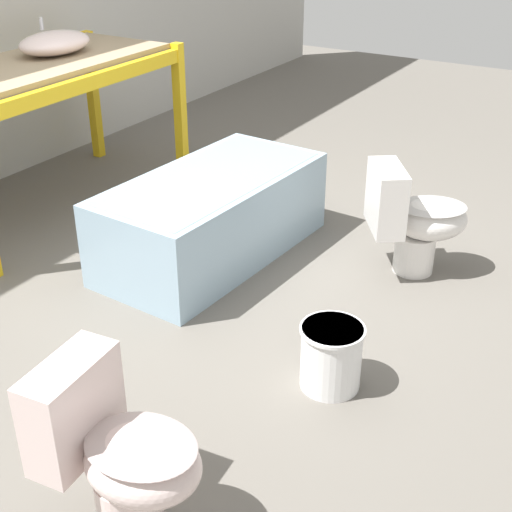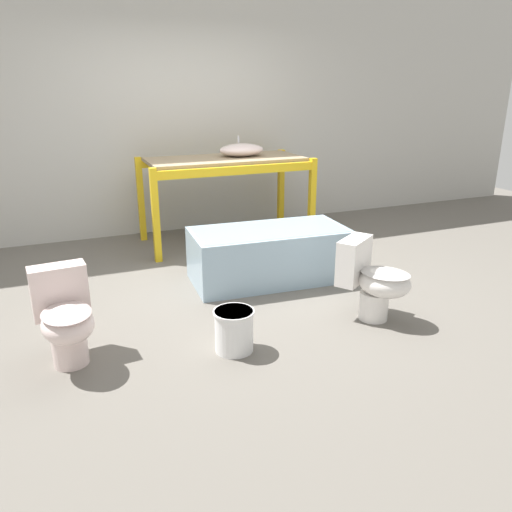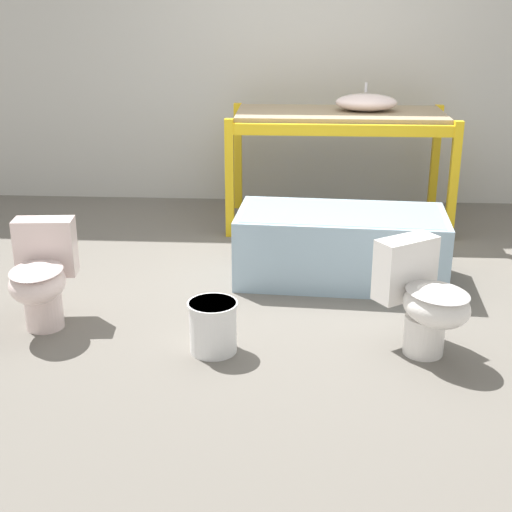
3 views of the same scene
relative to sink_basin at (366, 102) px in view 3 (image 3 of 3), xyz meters
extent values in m
plane|color=#666059|center=(-0.59, -1.36, -1.06)|extent=(12.00, 12.00, 0.00)
cube|color=beige|center=(-0.59, 0.71, 0.54)|extent=(10.80, 0.08, 3.20)
cube|color=yellow|center=(-1.13, -0.46, -0.57)|extent=(0.07, 0.07, 0.99)
cube|color=yellow|center=(0.69, -0.46, -0.57)|extent=(0.07, 0.07, 0.99)
cube|color=yellow|center=(-1.13, 0.38, -0.57)|extent=(0.07, 0.07, 0.99)
cube|color=yellow|center=(0.69, 0.38, -0.57)|extent=(0.07, 0.07, 0.99)
cube|color=yellow|center=(-0.22, -0.46, -0.15)|extent=(1.82, 0.06, 0.09)
cube|color=yellow|center=(-0.22, 0.38, -0.15)|extent=(1.82, 0.06, 0.09)
cube|color=#998466|center=(-0.22, -0.04, -0.09)|extent=(1.75, 0.78, 0.04)
ellipsoid|color=silver|center=(0.00, 0.00, 0.00)|extent=(0.52, 0.36, 0.14)
cylinder|color=silver|center=(0.00, 0.10, 0.11)|extent=(0.02, 0.02, 0.08)
cube|color=#99B7CC|center=(-0.26, -1.38, -0.81)|extent=(1.49, 0.79, 0.50)
cube|color=#829CAD|center=(-0.26, -1.38, -0.67)|extent=(1.41, 0.70, 0.21)
cylinder|color=silver|center=(-2.10, -2.28, -0.95)|extent=(0.23, 0.23, 0.23)
ellipsoid|color=silver|center=(-2.09, -2.35, -0.74)|extent=(0.36, 0.44, 0.22)
ellipsoid|color=#BBA7A3|center=(-2.09, -2.35, -0.66)|extent=(0.35, 0.42, 0.03)
cube|color=silver|center=(-2.12, -2.09, -0.60)|extent=(0.38, 0.19, 0.36)
cylinder|color=white|center=(0.16, -2.48, -0.95)|extent=(0.23, 0.23, 0.23)
ellipsoid|color=white|center=(0.21, -2.54, -0.74)|extent=(0.50, 0.52, 0.22)
ellipsoid|color=beige|center=(0.21, -2.54, -0.66)|extent=(0.47, 0.49, 0.03)
cube|color=white|center=(0.06, -2.32, -0.60)|extent=(0.39, 0.33, 0.36)
cylinder|color=white|center=(-1.03, -2.53, -0.91)|extent=(0.27, 0.27, 0.30)
cylinder|color=white|center=(-1.03, -2.53, -0.76)|extent=(0.29, 0.29, 0.02)
camera|label=1|loc=(-3.38, -3.56, 0.95)|focal=50.00mm
camera|label=2|loc=(-2.08, -5.46, 0.71)|focal=35.00mm
camera|label=3|loc=(-0.57, -6.16, 0.88)|focal=50.00mm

